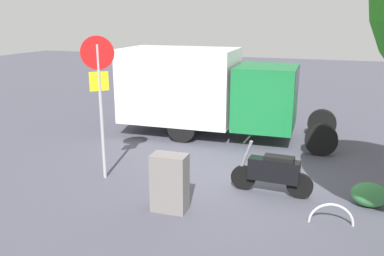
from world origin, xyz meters
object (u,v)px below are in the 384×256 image
utility_cabinet (170,183)px  bike_rack_hoop (331,224)px  motorcycle (273,172)px  box_truck_near (208,88)px  stop_sign (99,86)px

utility_cabinet → bike_rack_hoop: size_ratio=1.39×
motorcycle → bike_rack_hoop: motorcycle is taller
box_truck_near → bike_rack_hoop: 6.51m
box_truck_near → motorcycle: box_truck_near is taller
motorcycle → utility_cabinet: (1.83, 1.48, 0.07)m
motorcycle → bike_rack_hoop: 1.69m
box_truck_near → utility_cabinet: (-0.89, 5.39, -0.97)m
stop_sign → bike_rack_hoop: (-5.24, 0.56, -2.26)m
box_truck_near → stop_sign: size_ratio=2.03×
stop_sign → utility_cabinet: bearing=154.0°
box_truck_near → motorcycle: 4.87m
utility_cabinet → bike_rack_hoop: 3.18m
bike_rack_hoop → stop_sign: bearing=-6.1°
motorcycle → bike_rack_hoop: bearing=144.4°
box_truck_near → bike_rack_hoop: bearing=-52.8°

